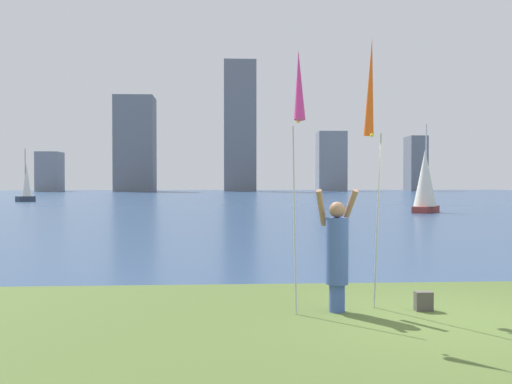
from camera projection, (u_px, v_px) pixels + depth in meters
The scene contains 12 objects.
ground at pixel (253, 201), 59.03m from camera, with size 120.00×138.00×0.12m.
person at pixel (337, 251), 8.61m from camera, with size 0.67×0.50×1.83m.
kite_flag_left at pixel (299, 93), 8.14m from camera, with size 0.16×0.85×3.79m.
kite_flag_right at pixel (371, 92), 9.10m from camera, with size 0.16×0.82×4.18m.
bag at pixel (424, 301), 8.69m from camera, with size 0.26×0.15×0.29m.
sailboat_1 at pixel (425, 182), 35.88m from camera, with size 2.38×2.71×5.48m.
sailboat_4 at pixel (26, 185), 55.25m from camera, with size 1.77×1.73×5.06m.
skyline_tower_0 at pixel (50, 172), 109.89m from camera, with size 4.20×5.21×7.47m.
skyline_tower_1 at pixel (135, 144), 110.03m from camera, with size 7.30×6.98×17.94m.
skyline_tower_2 at pixel (240, 126), 111.99m from camera, with size 6.19×3.83×25.20m.
skyline_tower_3 at pixel (331, 161), 114.10m from camera, with size 5.54×4.53×11.67m.
skyline_tower_4 at pixel (416, 164), 115.02m from camera, with size 3.42×5.02×10.84m.
Camera 1 is at (-3.19, -7.97, 1.95)m, focal length 40.68 mm.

